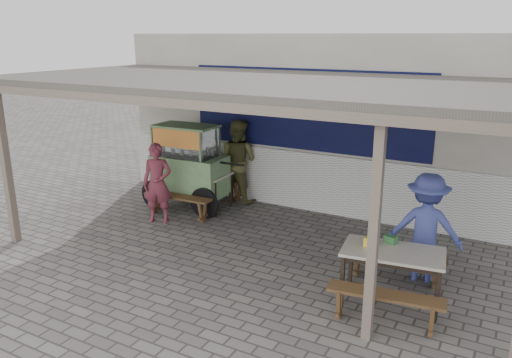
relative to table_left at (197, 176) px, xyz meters
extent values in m
plane|color=slate|center=(2.15, -2.01, -0.67)|extent=(60.00, 60.00, 0.00)
cube|color=beige|center=(2.15, 1.59, 1.08)|extent=(9.00, 1.20, 3.50)
cube|color=white|center=(2.15, 0.96, -0.07)|extent=(9.00, 0.10, 1.20)
cube|color=#0D1140|center=(1.95, 0.97, 1.38)|extent=(5.00, 0.03, 1.60)
cube|color=#4F4944|center=(2.15, -1.01, 2.08)|extent=(9.00, 4.20, 0.12)
cube|color=#786A5B|center=(2.15, -3.06, 1.98)|extent=(9.00, 0.12, 0.12)
cube|color=#786A5B|center=(-1.75, -3.01, 0.68)|extent=(0.12, 0.12, 2.70)
cube|color=#786A5B|center=(4.50, -2.91, 0.68)|extent=(0.11, 0.11, 2.70)
cube|color=beige|center=(0.00, 0.00, 0.06)|extent=(1.36, 0.80, 0.04)
cube|color=black|center=(0.00, 0.00, 0.00)|extent=(1.26, 0.70, 0.06)
cube|color=black|center=(-0.59, -0.34, -0.32)|extent=(0.05, 0.05, 0.71)
cube|color=black|center=(0.62, -0.29, -0.32)|extent=(0.05, 0.05, 0.71)
cube|color=black|center=(-0.62, 0.29, -0.32)|extent=(0.05, 0.05, 0.71)
cube|color=black|center=(0.59, 0.34, -0.32)|extent=(0.05, 0.05, 0.71)
cube|color=brown|center=(0.03, -0.71, -0.24)|extent=(1.44, 0.34, 0.04)
cube|color=brown|center=(-0.54, -0.73, -0.47)|extent=(0.06, 0.28, 0.41)
cube|color=brown|center=(0.60, -0.69, -0.47)|extent=(0.06, 0.28, 0.41)
cube|color=brown|center=(-0.03, 0.71, -0.24)|extent=(1.44, 0.34, 0.04)
cube|color=brown|center=(-0.60, 0.69, -0.47)|extent=(0.06, 0.28, 0.41)
cube|color=brown|center=(0.54, 0.73, -0.47)|extent=(0.06, 0.28, 0.41)
cube|color=beige|center=(4.52, -1.95, 0.06)|extent=(1.39, 0.90, 0.04)
cube|color=black|center=(4.52, -1.95, 0.00)|extent=(1.28, 0.78, 0.06)
cube|color=black|center=(3.97, -2.33, -0.32)|extent=(0.05, 0.05, 0.71)
cube|color=black|center=(5.15, -2.17, -0.32)|extent=(0.05, 0.05, 0.71)
cube|color=black|center=(3.89, -1.72, -0.32)|extent=(0.05, 0.05, 0.71)
cube|color=black|center=(5.07, -1.56, -0.32)|extent=(0.05, 0.05, 0.71)
cube|color=brown|center=(4.60, -2.57, -0.24)|extent=(1.43, 0.47, 0.04)
cube|color=brown|center=(4.05, -2.65, -0.47)|extent=(0.09, 0.28, 0.41)
cube|color=brown|center=(5.15, -2.50, -0.47)|extent=(0.09, 0.28, 0.41)
cube|color=brown|center=(4.43, -1.32, -0.24)|extent=(1.43, 0.47, 0.04)
cube|color=brown|center=(3.88, -1.39, -0.47)|extent=(0.09, 0.28, 0.41)
cube|color=brown|center=(4.98, -1.24, -0.47)|extent=(0.09, 0.28, 0.41)
cube|color=#7DA16B|center=(-0.12, -0.09, 0.05)|extent=(1.52, 0.82, 0.77)
cube|color=#7DA16B|center=(-0.12, -0.09, -0.36)|extent=(1.46, 0.77, 0.06)
cylinder|color=black|center=(-0.71, -0.53, -0.36)|extent=(0.62, 0.07, 0.62)
cylinder|color=black|center=(0.50, -0.50, -0.36)|extent=(0.62, 0.07, 0.62)
cube|color=silver|center=(-0.17, -0.10, 0.74)|extent=(1.24, 0.70, 0.61)
cube|color=#7DA16B|center=(-0.17, -0.10, 1.04)|extent=(1.28, 0.75, 0.04)
cube|color=#E53537|center=(-0.16, -0.45, 0.84)|extent=(1.11, 0.06, 0.35)
cylinder|color=black|center=(0.77, -0.07, 0.38)|extent=(0.77, 0.07, 0.04)
imported|color=brown|center=(-0.16, -1.07, 0.10)|extent=(0.66, 0.57, 1.54)
imported|color=brown|center=(0.54, 0.74, 0.22)|extent=(0.89, 0.70, 1.78)
imported|color=#404999|center=(4.76, -1.06, 0.14)|extent=(1.13, 0.76, 1.61)
cube|color=yellow|center=(4.20, -1.96, 0.14)|extent=(0.14, 0.14, 0.12)
cube|color=#306C38|center=(4.42, -1.72, 0.13)|extent=(0.18, 0.15, 0.11)
cylinder|color=silver|center=(0.36, 0.19, 0.13)|extent=(0.09, 0.09, 0.10)
imported|color=silver|center=(-0.33, 0.07, 0.11)|extent=(0.23, 0.23, 0.05)
camera|label=1|loc=(5.84, -8.09, 2.80)|focal=35.00mm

